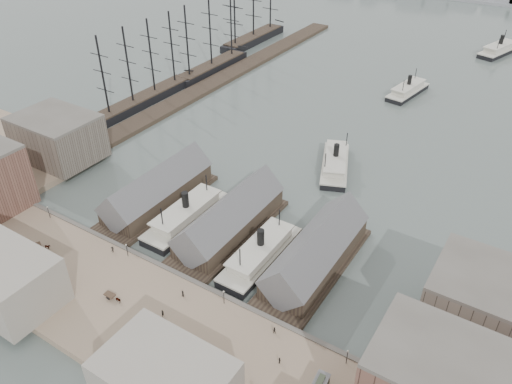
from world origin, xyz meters
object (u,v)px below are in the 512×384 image
Objects in this scene: horse_cart_center at (115,298)px; horse_cart_right at (147,342)px; horse_cart_left at (45,246)px; ferry_docked_west at (187,215)px.

horse_cart_center is 1.00× the size of horse_cart_right.
ferry_docked_west is at bearing -10.47° from horse_cart_left.
ferry_docked_west is 34.50m from horse_cart_center.
ferry_docked_west is 6.32× the size of horse_cart_left.
horse_cart_center is at bearing -79.01° from ferry_docked_west.
horse_cart_right is at bearing -75.92° from horse_cart_left.
ferry_docked_west reaches higher than horse_cart_right.
horse_cart_left is 44.14m from horse_cart_right.
horse_cart_right is at bearing -110.64° from horse_cart_center.
ferry_docked_west is at bearing 10.11° from horse_cart_center.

